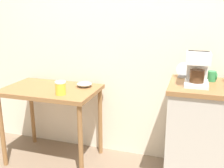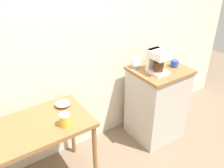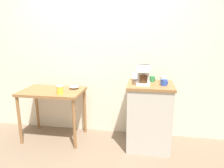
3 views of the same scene
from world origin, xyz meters
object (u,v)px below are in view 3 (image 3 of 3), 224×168
coffee_maker (144,74)px  table_clock (136,76)px  mug_blue (164,82)px  bowl_stoneware (74,87)px  mug_small_cream (163,79)px  canister_enamel (60,90)px  mug_tall_green (152,79)px

coffee_maker → table_clock: coffee_maker is taller
coffee_maker → mug_blue: 0.29m
bowl_stoneware → mug_blue: size_ratio=1.63×
bowl_stoneware → mug_small_cream: bearing=-0.7°
mug_blue → mug_small_cream: size_ratio=0.99×
mug_small_cream → bowl_stoneware: bearing=179.3°
table_clock → mug_small_cream: bearing=-6.1°
canister_enamel → mug_small_cream: size_ratio=1.28×
coffee_maker → canister_enamel: bearing=-174.9°
mug_small_cream → table_clock: table_clock is taller
canister_enamel → coffee_maker: size_ratio=0.47×
bowl_stoneware → mug_tall_green: size_ratio=1.80×
bowl_stoneware → mug_tall_green: (1.17, -0.03, 0.17)m
canister_enamel → mug_tall_green: mug_tall_green is taller
bowl_stoneware → coffee_maker: size_ratio=0.59×
mug_tall_green → table_clock: 0.24m
mug_small_cream → table_clock: size_ratio=0.70×
bowl_stoneware → mug_blue: (1.32, -0.20, 0.17)m
coffee_maker → table_clock: 0.25m
canister_enamel → table_clock: 1.10m
mug_small_cream → mug_tall_green: (-0.15, -0.01, -0.00)m
canister_enamel → mug_small_cream: (1.43, 0.28, 0.14)m
mug_small_cream → canister_enamel: bearing=-169.0°
canister_enamel → mug_blue: bearing=3.6°
bowl_stoneware → table_clock: bearing=1.4°
bowl_stoneware → canister_enamel: size_ratio=1.26×
coffee_maker → mug_small_cream: coffee_maker is taller
mug_blue → table_clock: size_ratio=0.69×
mug_blue → bowl_stoneware: bearing=171.2°
canister_enamel → mug_blue: (1.43, 0.09, 0.14)m
canister_enamel → coffee_maker: coffee_maker is taller
mug_tall_green → table_clock: table_clock is taller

